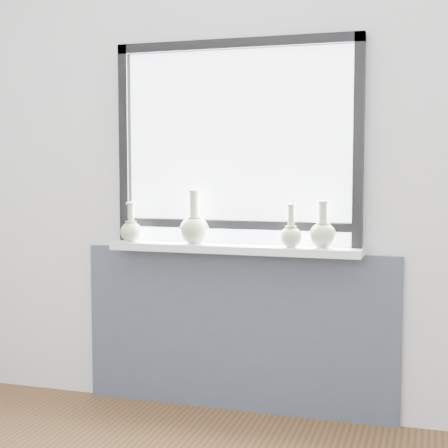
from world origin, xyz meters
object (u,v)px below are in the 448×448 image
(vase_b, at_px, (194,227))
(vase_c, at_px, (291,234))
(vase_d, at_px, (323,232))
(vase_a, at_px, (131,230))
(windowsill, at_px, (233,249))

(vase_b, xyz_separation_m, vase_c, (0.52, -0.01, -0.02))
(vase_d, bearing_deg, vase_c, -168.26)
(vase_b, height_order, vase_d, vase_b)
(vase_a, distance_m, vase_b, 0.35)
(vase_a, relative_size, vase_b, 0.75)
(vase_c, distance_m, vase_d, 0.16)
(windowsill, bearing_deg, vase_c, -4.60)
(vase_a, bearing_deg, vase_b, 2.85)
(vase_c, xyz_separation_m, vase_d, (0.15, 0.03, 0.01))
(vase_a, bearing_deg, vase_c, 0.29)
(vase_c, relative_size, vase_d, 0.93)
(windowsill, xyz_separation_m, vase_c, (0.31, -0.02, 0.08))
(windowsill, height_order, vase_b, vase_b)
(windowsill, xyz_separation_m, vase_d, (0.46, 0.01, 0.10))
(windowsill, bearing_deg, vase_a, -177.03)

